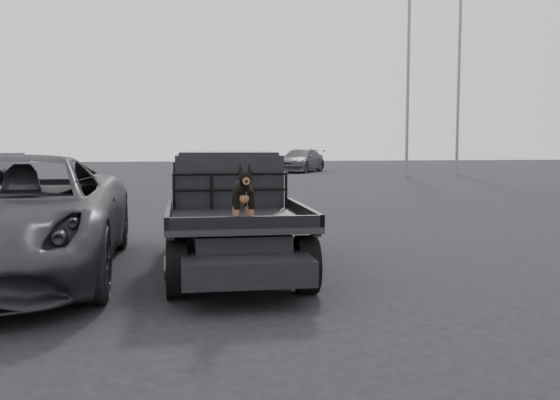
{
  "coord_description": "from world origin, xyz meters",
  "views": [
    {
      "loc": [
        -1.03,
        -7.45,
        1.95
      ],
      "look_at": [
        0.09,
        -0.31,
        1.29
      ],
      "focal_mm": 40.0,
      "sensor_mm": 36.0,
      "label": 1
    }
  ],
  "objects": [
    {
      "name": "floodlight_far",
      "position": [
        15.66,
        28.79,
        7.4
      ],
      "size": [
        1.08,
        0.28,
        13.61
      ],
      "color": "slate",
      "rests_on": "ground"
    },
    {
      "name": "dog",
      "position": [
        -0.3,
        0.22,
        1.29
      ],
      "size": [
        0.32,
        0.6,
        0.74
      ],
      "primitive_type": null,
      "color": "black",
      "rests_on": "flatbed_ute"
    },
    {
      "name": "flatbed_ute",
      "position": [
        -0.29,
        2.08,
        0.46
      ],
      "size": [
        2.0,
        5.4,
        0.92
      ],
      "primitive_type": null,
      "color": "black",
      "rests_on": "ground"
    },
    {
      "name": "ground",
      "position": [
        0.0,
        0.0,
        0.0
      ],
      "size": [
        120.0,
        120.0,
        0.0
      ],
      "primitive_type": "plane",
      "color": "black",
      "rests_on": "ground"
    },
    {
      "name": "parked_suv",
      "position": [
        -3.46,
        2.02,
        0.89
      ],
      "size": [
        3.16,
        6.49,
        1.78
      ],
      "primitive_type": "imported",
      "rotation": [
        0.0,
        0.0,
        0.03
      ],
      "color": "#333439",
      "rests_on": "ground"
    },
    {
      "name": "distant_car_b",
      "position": [
        6.86,
        34.0,
        0.77
      ],
      "size": [
        4.6,
        5.68,
        1.54
      ],
      "primitive_type": "imported",
      "rotation": [
        0.0,
        0.0,
        -0.54
      ],
      "color": "#494A4E",
      "rests_on": "ground"
    },
    {
      "name": "headache_rack",
      "position": [
        -0.29,
        2.28,
        1.2
      ],
      "size": [
        1.8,
        0.08,
        0.55
      ],
      "primitive_type": null,
      "color": "black",
      "rests_on": "flatbed_ute"
    },
    {
      "name": "distant_car_a",
      "position": [
        -9.91,
        26.79,
        0.72
      ],
      "size": [
        3.25,
        4.58,
        1.43
      ],
      "primitive_type": "imported",
      "rotation": [
        0.0,
        0.0,
        0.45
      ],
      "color": "#45454A",
      "rests_on": "ground"
    },
    {
      "name": "ute_cab",
      "position": [
        -0.29,
        3.03,
        1.36
      ],
      "size": [
        1.72,
        1.3,
        0.88
      ],
      "primitive_type": null,
      "color": "black",
      "rests_on": "flatbed_ute"
    },
    {
      "name": "floodlight_mid",
      "position": [
        11.95,
        27.48,
        7.85
      ],
      "size": [
        1.08,
        0.28,
        14.5
      ],
      "color": "slate",
      "rests_on": "ground"
    }
  ]
}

